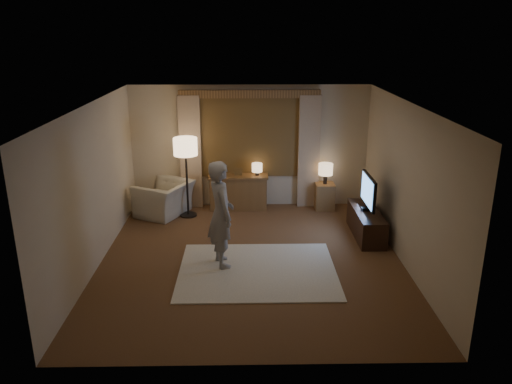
{
  "coord_description": "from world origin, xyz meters",
  "views": [
    {
      "loc": [
        -0.06,
        -7.59,
        3.72
      ],
      "look_at": [
        0.09,
        0.6,
        1.0
      ],
      "focal_mm": 35.0,
      "sensor_mm": 36.0,
      "label": 1
    }
  ],
  "objects_px": {
    "person": "(221,214)",
    "tv_stand": "(366,223)",
    "armchair": "(164,199)",
    "sideboard": "(238,193)",
    "side_table": "(324,196)"
  },
  "relations": [
    {
      "from": "sideboard",
      "to": "armchair",
      "type": "xyz_separation_m",
      "value": [
        -1.52,
        -0.33,
        -0.01
      ]
    },
    {
      "from": "sideboard",
      "to": "side_table",
      "type": "distance_m",
      "value": 1.84
    },
    {
      "from": "armchair",
      "to": "person",
      "type": "height_order",
      "value": "person"
    },
    {
      "from": "person",
      "to": "armchair",
      "type": "bearing_deg",
      "value": 10.93
    },
    {
      "from": "armchair",
      "to": "side_table",
      "type": "relative_size",
      "value": 1.88
    },
    {
      "from": "tv_stand",
      "to": "person",
      "type": "xyz_separation_m",
      "value": [
        -2.63,
        -1.16,
        0.64
      ]
    },
    {
      "from": "side_table",
      "to": "person",
      "type": "bearing_deg",
      "value": -128.2
    },
    {
      "from": "side_table",
      "to": "tv_stand",
      "type": "distance_m",
      "value": 1.58
    },
    {
      "from": "sideboard",
      "to": "armchair",
      "type": "distance_m",
      "value": 1.56
    },
    {
      "from": "armchair",
      "to": "tv_stand",
      "type": "distance_m",
      "value": 4.1
    },
    {
      "from": "person",
      "to": "tv_stand",
      "type": "bearing_deg",
      "value": -84.15
    },
    {
      "from": "armchair",
      "to": "tv_stand",
      "type": "height_order",
      "value": "armchair"
    },
    {
      "from": "armchair",
      "to": "person",
      "type": "relative_size",
      "value": 0.61
    },
    {
      "from": "tv_stand",
      "to": "armchair",
      "type": "bearing_deg",
      "value": 163.02
    },
    {
      "from": "armchair",
      "to": "person",
      "type": "bearing_deg",
      "value": 55.1
    }
  ]
}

